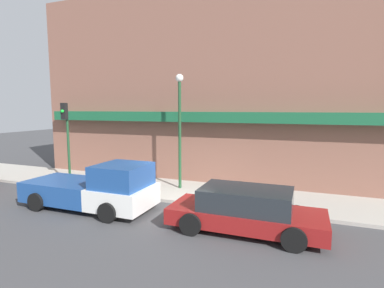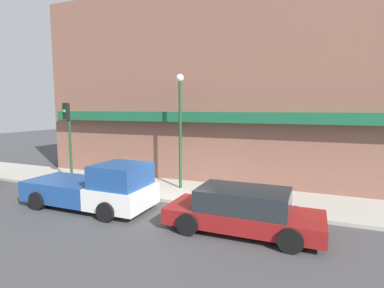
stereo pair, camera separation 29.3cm
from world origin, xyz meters
name	(u,v)px [view 1 (the left image)]	position (x,y,z in m)	size (l,w,h in m)	color
ground_plane	(177,204)	(0.00, 0.00, 0.00)	(80.00, 80.00, 0.00)	#424244
sidewalk	(191,192)	(0.00, 1.68, 0.07)	(36.00, 3.36, 0.13)	#ADA89E
building	(213,87)	(0.02, 4.84, 5.02)	(19.80, 3.80, 10.17)	brown
pickup_truck	(96,189)	(-2.64, -1.66, 0.80)	(5.25, 2.24, 1.84)	white
parked_car	(246,210)	(3.15, -1.66, 0.69)	(4.86, 2.11, 1.39)	maroon
fire_hydrant	(258,195)	(3.14, 0.87, 0.48)	(0.19, 0.19, 0.71)	#196633
street_lamp	(180,117)	(-0.67, 1.90, 3.47)	(0.36, 0.36, 5.32)	#1E4728
traffic_light	(66,129)	(-6.17, 0.61, 2.88)	(0.28, 0.42, 4.02)	#1E4728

